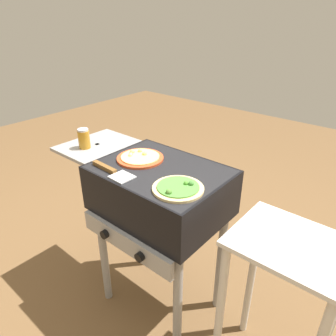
{
  "coord_description": "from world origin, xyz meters",
  "views": [
    {
      "loc": [
        0.89,
        -0.99,
        1.57
      ],
      "look_at": [
        0.05,
        0.0,
        0.92
      ],
      "focal_mm": 33.18,
      "sensor_mm": 36.0,
      "label": 1
    }
  ],
  "objects_px": {
    "grill": "(158,194)",
    "pizza_cheese": "(140,158)",
    "prep_table": "(283,288)",
    "spatula": "(112,171)",
    "sauce_jar": "(84,139)",
    "pizza_veggie": "(178,188)"
  },
  "relations": [
    {
      "from": "grill",
      "to": "pizza_cheese",
      "type": "xyz_separation_m",
      "value": [
        -0.14,
        0.02,
        0.15
      ]
    },
    {
      "from": "prep_table",
      "to": "sauce_jar",
      "type": "bearing_deg",
      "value": -176.15
    },
    {
      "from": "spatula",
      "to": "sauce_jar",
      "type": "bearing_deg",
      "value": 163.7
    },
    {
      "from": "sauce_jar",
      "to": "spatula",
      "type": "bearing_deg",
      "value": -16.3
    },
    {
      "from": "pizza_cheese",
      "to": "spatula",
      "type": "distance_m",
      "value": 0.19
    },
    {
      "from": "pizza_cheese",
      "to": "spatula",
      "type": "relative_size",
      "value": 0.91
    },
    {
      "from": "prep_table",
      "to": "pizza_cheese",
      "type": "bearing_deg",
      "value": 179.01
    },
    {
      "from": "spatula",
      "to": "prep_table",
      "type": "distance_m",
      "value": 0.89
    },
    {
      "from": "grill",
      "to": "spatula",
      "type": "xyz_separation_m",
      "value": [
        -0.13,
        -0.17,
        0.15
      ]
    },
    {
      "from": "pizza_cheese",
      "to": "sauce_jar",
      "type": "xyz_separation_m",
      "value": [
        -0.34,
        -0.09,
        0.05
      ]
    },
    {
      "from": "pizza_cheese",
      "to": "sauce_jar",
      "type": "height_order",
      "value": "sauce_jar"
    },
    {
      "from": "pizza_veggie",
      "to": "spatula",
      "type": "height_order",
      "value": "pizza_veggie"
    },
    {
      "from": "pizza_cheese",
      "to": "sauce_jar",
      "type": "distance_m",
      "value": 0.35
    },
    {
      "from": "pizza_veggie",
      "to": "sauce_jar",
      "type": "bearing_deg",
      "value": 178.16
    },
    {
      "from": "pizza_cheese",
      "to": "prep_table",
      "type": "distance_m",
      "value": 0.88
    },
    {
      "from": "sauce_jar",
      "to": "pizza_cheese",
      "type": "bearing_deg",
      "value": 15.13
    },
    {
      "from": "pizza_cheese",
      "to": "spatula",
      "type": "height_order",
      "value": "pizza_cheese"
    },
    {
      "from": "pizza_veggie",
      "to": "sauce_jar",
      "type": "xyz_separation_m",
      "value": [
        -0.68,
        0.02,
        0.05
      ]
    },
    {
      "from": "spatula",
      "to": "prep_table",
      "type": "height_order",
      "value": "spatula"
    },
    {
      "from": "pizza_veggie",
      "to": "spatula",
      "type": "xyz_separation_m",
      "value": [
        -0.34,
        -0.08,
        -0.0
      ]
    },
    {
      "from": "pizza_veggie",
      "to": "sauce_jar",
      "type": "height_order",
      "value": "sauce_jar"
    },
    {
      "from": "pizza_cheese",
      "to": "prep_table",
      "type": "relative_size",
      "value": 0.29
    }
  ]
}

